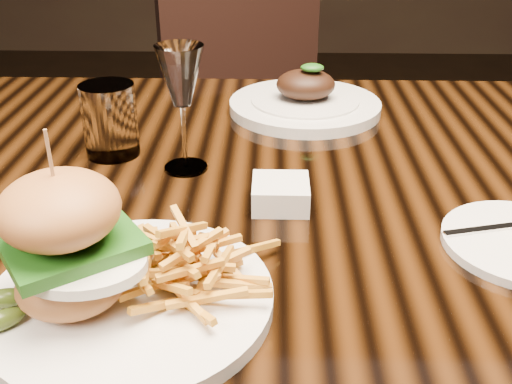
{
  "coord_description": "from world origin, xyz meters",
  "views": [
    {
      "loc": [
        -0.05,
        -0.69,
        1.1
      ],
      "look_at": [
        -0.07,
        -0.14,
        0.81
      ],
      "focal_mm": 42.0,
      "sensor_mm": 36.0,
      "label": 1
    }
  ],
  "objects_px": {
    "dining_table": "(307,235)",
    "burger_plate": "(120,265)",
    "chair_far": "(255,106)",
    "far_dish": "(305,102)",
    "wine_glass": "(181,81)"
  },
  "relations": [
    {
      "from": "burger_plate",
      "to": "chair_far",
      "type": "relative_size",
      "value": 0.28
    },
    {
      "from": "dining_table",
      "to": "far_dish",
      "type": "bearing_deg",
      "value": 88.96
    },
    {
      "from": "dining_table",
      "to": "far_dish",
      "type": "relative_size",
      "value": 6.31
    },
    {
      "from": "dining_table",
      "to": "far_dish",
      "type": "distance_m",
      "value": 0.29
    },
    {
      "from": "dining_table",
      "to": "wine_glass",
      "type": "bearing_deg",
      "value": 165.63
    },
    {
      "from": "dining_table",
      "to": "burger_plate",
      "type": "height_order",
      "value": "burger_plate"
    },
    {
      "from": "dining_table",
      "to": "chair_far",
      "type": "relative_size",
      "value": 1.68
    },
    {
      "from": "far_dish",
      "to": "wine_glass",
      "type": "bearing_deg",
      "value": -126.63
    },
    {
      "from": "dining_table",
      "to": "chair_far",
      "type": "bearing_deg",
      "value": 96.29
    },
    {
      "from": "wine_glass",
      "to": "dining_table",
      "type": "bearing_deg",
      "value": -14.37
    },
    {
      "from": "burger_plate",
      "to": "wine_glass",
      "type": "distance_m",
      "value": 0.31
    },
    {
      "from": "dining_table",
      "to": "burger_plate",
      "type": "bearing_deg",
      "value": -125.85
    },
    {
      "from": "wine_glass",
      "to": "far_dish",
      "type": "bearing_deg",
      "value": 53.37
    },
    {
      "from": "far_dish",
      "to": "chair_far",
      "type": "xyz_separation_m",
      "value": [
        -0.1,
        0.61,
        -0.23
      ]
    },
    {
      "from": "far_dish",
      "to": "chair_far",
      "type": "height_order",
      "value": "chair_far"
    }
  ]
}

